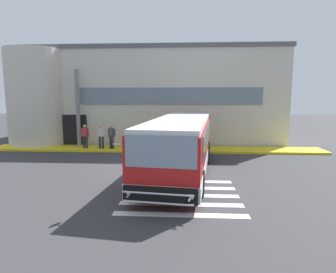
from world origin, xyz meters
name	(u,v)px	position (x,y,z in m)	size (l,w,h in m)	color
ground_plane	(145,167)	(0.00, 0.00, -0.01)	(80.00, 90.00, 0.02)	#353538
bay_paint_stripes	(181,195)	(2.00, -4.20, 0.00)	(4.40, 3.96, 0.01)	silver
terminal_building	(155,96)	(-0.68, 11.58, 3.75)	(21.09, 13.80, 7.52)	beige
boarding_curb	(155,149)	(0.00, 4.80, 0.07)	(23.29, 2.00, 0.15)	yellow
entry_support_column	(78,108)	(-5.64, 5.40, 2.92)	(0.28, 0.28, 5.54)	slate
bus_main_foreground	(181,146)	(1.94, -0.80, 1.33)	(4.16, 10.94, 2.70)	red
passenger_near_column	(85,135)	(-4.84, 4.45, 1.08)	(0.58, 0.27, 1.68)	#2D2D33
passenger_by_doorway	(101,135)	(-3.70, 4.45, 1.08)	(0.57, 0.31, 1.68)	#1E2338
passenger_at_curb_edge	(112,135)	(-2.96, 4.45, 1.11)	(0.55, 0.48, 1.68)	#2D2D33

